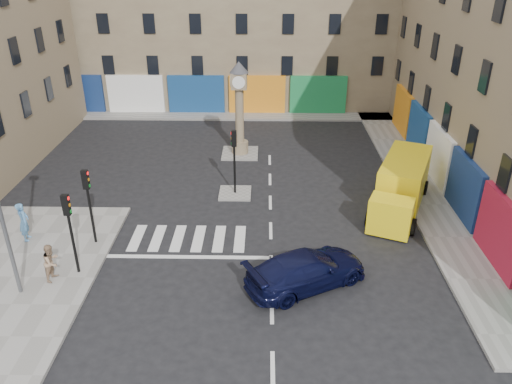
{
  "coord_description": "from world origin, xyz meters",
  "views": [
    {
      "loc": [
        -0.33,
        -17.31,
        12.84
      ],
      "look_at": [
        -0.74,
        4.3,
        2.0
      ],
      "focal_mm": 35.0,
      "sensor_mm": 36.0,
      "label": 1
    }
  ],
  "objects_px": {
    "yellow_van": "(402,185)",
    "pedestrian_blue": "(24,222)",
    "clock_pillar": "(239,103)",
    "navy_sedan": "(307,270)",
    "traffic_light_left_far": "(88,195)",
    "traffic_light_island": "(234,152)",
    "traffic_light_left_near": "(69,222)",
    "pedestrian_tan": "(52,262)"
  },
  "relations": [
    {
      "from": "traffic_light_island",
      "to": "traffic_light_left_near",
      "type": "bearing_deg",
      "value": -128.93
    },
    {
      "from": "traffic_light_left_near",
      "to": "traffic_light_left_far",
      "type": "bearing_deg",
      "value": 90.0
    },
    {
      "from": "yellow_van",
      "to": "pedestrian_blue",
      "type": "distance_m",
      "value": 19.01
    },
    {
      "from": "navy_sedan",
      "to": "yellow_van",
      "type": "xyz_separation_m",
      "value": [
        5.53,
        7.03,
        0.51
      ]
    },
    {
      "from": "traffic_light_left_far",
      "to": "pedestrian_blue",
      "type": "distance_m",
      "value": 3.66
    },
    {
      "from": "traffic_light_left_far",
      "to": "clock_pillar",
      "type": "bearing_deg",
      "value": 61.06
    },
    {
      "from": "traffic_light_left_near",
      "to": "pedestrian_tan",
      "type": "relative_size",
      "value": 2.24
    },
    {
      "from": "traffic_light_left_near",
      "to": "traffic_light_left_far",
      "type": "relative_size",
      "value": 1.0
    },
    {
      "from": "traffic_light_island",
      "to": "yellow_van",
      "type": "distance_m",
      "value": 9.16
    },
    {
      "from": "traffic_light_left_far",
      "to": "clock_pillar",
      "type": "height_order",
      "value": "clock_pillar"
    },
    {
      "from": "pedestrian_blue",
      "to": "traffic_light_left_far",
      "type": "bearing_deg",
      "value": -104.3
    },
    {
      "from": "traffic_light_left_far",
      "to": "yellow_van",
      "type": "distance_m",
      "value": 15.87
    },
    {
      "from": "yellow_van",
      "to": "pedestrian_tan",
      "type": "height_order",
      "value": "yellow_van"
    },
    {
      "from": "traffic_light_island",
      "to": "yellow_van",
      "type": "height_order",
      "value": "traffic_light_island"
    },
    {
      "from": "traffic_light_left_far",
      "to": "yellow_van",
      "type": "bearing_deg",
      "value": 15.0
    },
    {
      "from": "traffic_light_left_near",
      "to": "yellow_van",
      "type": "height_order",
      "value": "traffic_light_left_near"
    },
    {
      "from": "pedestrian_blue",
      "to": "pedestrian_tan",
      "type": "height_order",
      "value": "pedestrian_blue"
    },
    {
      "from": "clock_pillar",
      "to": "pedestrian_blue",
      "type": "relative_size",
      "value": 3.19
    },
    {
      "from": "traffic_light_left_near",
      "to": "clock_pillar",
      "type": "relative_size",
      "value": 0.61
    },
    {
      "from": "yellow_van",
      "to": "pedestrian_blue",
      "type": "xyz_separation_m",
      "value": [
        -18.6,
        -3.92,
        -0.16
      ]
    },
    {
      "from": "pedestrian_blue",
      "to": "clock_pillar",
      "type": "bearing_deg",
      "value": -52.0
    },
    {
      "from": "traffic_light_left_near",
      "to": "pedestrian_blue",
      "type": "relative_size",
      "value": 1.93
    },
    {
      "from": "traffic_light_island",
      "to": "clock_pillar",
      "type": "relative_size",
      "value": 0.61
    },
    {
      "from": "clock_pillar",
      "to": "yellow_van",
      "type": "relative_size",
      "value": 0.84
    },
    {
      "from": "traffic_light_left_far",
      "to": "traffic_light_left_near",
      "type": "bearing_deg",
      "value": -90.0
    },
    {
      "from": "traffic_light_left_near",
      "to": "traffic_light_left_far",
      "type": "xyz_separation_m",
      "value": [
        0.0,
        2.4,
        0.0
      ]
    },
    {
      "from": "navy_sedan",
      "to": "pedestrian_blue",
      "type": "height_order",
      "value": "pedestrian_blue"
    },
    {
      "from": "traffic_light_left_far",
      "to": "traffic_light_island",
      "type": "relative_size",
      "value": 1.0
    },
    {
      "from": "traffic_light_island",
      "to": "pedestrian_blue",
      "type": "distance_m",
      "value": 11.05
    },
    {
      "from": "pedestrian_tan",
      "to": "traffic_light_left_far",
      "type": "bearing_deg",
      "value": -4.36
    },
    {
      "from": "traffic_light_left_near",
      "to": "pedestrian_blue",
      "type": "distance_m",
      "value": 4.47
    },
    {
      "from": "yellow_van",
      "to": "traffic_light_left_far",
      "type": "bearing_deg",
      "value": -142.23
    },
    {
      "from": "traffic_light_island",
      "to": "traffic_light_left_far",
      "type": "bearing_deg",
      "value": -139.4
    },
    {
      "from": "clock_pillar",
      "to": "pedestrian_blue",
      "type": "height_order",
      "value": "clock_pillar"
    },
    {
      "from": "pedestrian_tan",
      "to": "navy_sedan",
      "type": "bearing_deg",
      "value": -78.53
    },
    {
      "from": "traffic_light_left_near",
      "to": "pedestrian_blue",
      "type": "bearing_deg",
      "value": 142.3
    },
    {
      "from": "clock_pillar",
      "to": "pedestrian_tan",
      "type": "bearing_deg",
      "value": -116.51
    },
    {
      "from": "clock_pillar",
      "to": "navy_sedan",
      "type": "relative_size",
      "value": 1.16
    },
    {
      "from": "yellow_van",
      "to": "pedestrian_blue",
      "type": "bearing_deg",
      "value": -145.32
    },
    {
      "from": "navy_sedan",
      "to": "yellow_van",
      "type": "distance_m",
      "value": 8.96
    },
    {
      "from": "traffic_light_left_near",
      "to": "pedestrian_tan",
      "type": "distance_m",
      "value": 1.91
    },
    {
      "from": "traffic_light_island",
      "to": "clock_pillar",
      "type": "xyz_separation_m",
      "value": [
        0.0,
        6.0,
        0.96
      ]
    }
  ]
}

